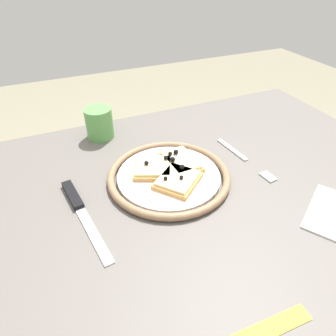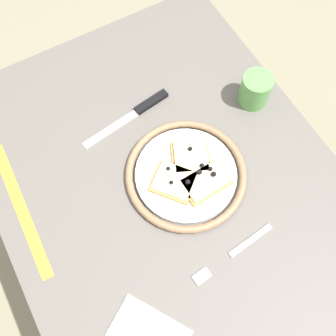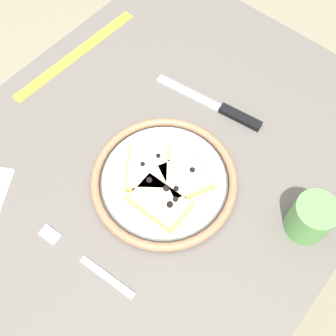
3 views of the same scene
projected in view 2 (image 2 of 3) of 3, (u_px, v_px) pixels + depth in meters
ground_plane at (174, 263)px, 1.55m from camera, size 6.00×6.00×0.00m
dining_table at (179, 214)px, 0.95m from camera, size 1.06×0.74×0.75m
plate at (186, 174)px, 0.88m from camera, size 0.27×0.27×0.02m
pizza_slice_near at (174, 181)px, 0.86m from camera, size 0.12×0.12×0.03m
pizza_slice_far at (206, 182)px, 0.86m from camera, size 0.07×0.11×0.03m
pizza_slice_side at (191, 157)px, 0.89m from camera, size 0.11×0.11×0.03m
knife at (140, 109)px, 0.96m from camera, size 0.05×0.24×0.01m
fork at (233, 254)px, 0.82m from camera, size 0.04×0.20×0.00m
cup at (255, 90)px, 0.93m from camera, size 0.07×0.07×0.08m
measuring_tape at (21, 208)px, 0.86m from camera, size 0.34×0.03×0.00m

